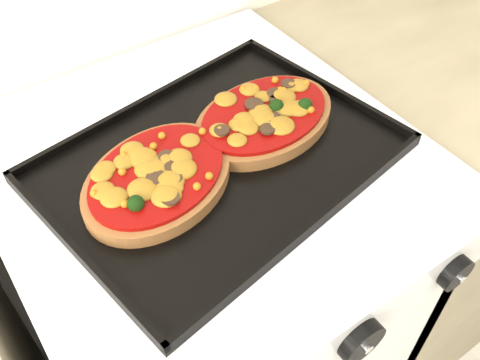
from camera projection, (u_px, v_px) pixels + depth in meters
stove at (214, 310)px, 1.11m from camera, size 0.60×0.60×0.91m
control_panel at (344, 333)px, 0.64m from camera, size 0.60×0.02×0.09m
knob_center at (361, 342)px, 0.63m from camera, size 0.06×0.02×0.06m
knob_right at (455, 273)px, 0.70m from camera, size 0.05×0.02×0.05m
baking_tray at (220, 158)px, 0.75m from camera, size 0.52×0.42×0.02m
pizza_left at (158, 177)px, 0.70m from camera, size 0.27×0.24×0.03m
pizza_right at (264, 117)px, 0.79m from camera, size 0.25×0.19×0.03m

